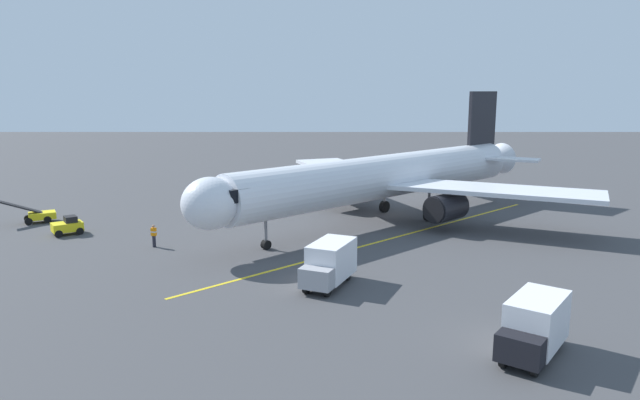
% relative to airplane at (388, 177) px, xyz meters
% --- Properties ---
extents(ground_plane, '(220.00, 220.00, 0.00)m').
position_rel_airplane_xyz_m(ground_plane, '(-1.07, -2.41, -4.00)').
color(ground_plane, '#424244').
extents(apron_lead_in_line, '(29.32, 27.56, 0.01)m').
position_rel_airplane_xyz_m(apron_lead_in_line, '(0.20, 6.19, -4.00)').
color(apron_lead_in_line, yellow).
rests_on(apron_lead_in_line, ground).
extents(airplane, '(33.34, 32.80, 11.50)m').
position_rel_airplane_xyz_m(airplane, '(0.00, 0.00, 0.00)').
color(airplane, silver).
rests_on(airplane, ground).
extents(ground_crew_marshaller, '(0.30, 0.43, 1.71)m').
position_rel_airplane_xyz_m(ground_crew_marshaller, '(5.81, 15.29, -3.12)').
color(ground_crew_marshaller, '#23232D').
rests_on(ground_crew_marshaller, ground).
extents(ground_crew_wing_walker, '(0.45, 0.34, 1.71)m').
position_rel_airplane_xyz_m(ground_crew_wing_walker, '(18.52, 8.84, -3.12)').
color(ground_crew_wing_walker, '#23232D').
rests_on(ground_crew_wing_walker, ground).
extents(box_truck_near_nose, '(4.30, 4.86, 2.62)m').
position_rel_airplane_xyz_m(box_truck_near_nose, '(-3.40, 26.87, -2.62)').
color(box_truck_near_nose, black).
rests_on(box_truck_near_nose, ground).
extents(tug_portside, '(2.75, 2.54, 1.50)m').
position_rel_airplane_xyz_m(tug_portside, '(26.68, 4.97, -3.30)').
color(tug_portside, yellow).
rests_on(tug_portside, ground).
extents(belt_loader_starboard_side, '(4.58, 3.27, 2.32)m').
position_rel_airplane_xyz_m(belt_loader_starboard_side, '(31.14, 0.69, -3.29)').
color(belt_loader_starboard_side, yellow).
rests_on(belt_loader_starboard_side, ground).
extents(box_truck_rear_apron, '(3.62, 5.00, 2.62)m').
position_rel_airplane_xyz_m(box_truck_rear_apron, '(5.50, 17.51, -2.62)').
color(box_truck_rear_apron, '#9E9EA3').
rests_on(box_truck_rear_apron, ground).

